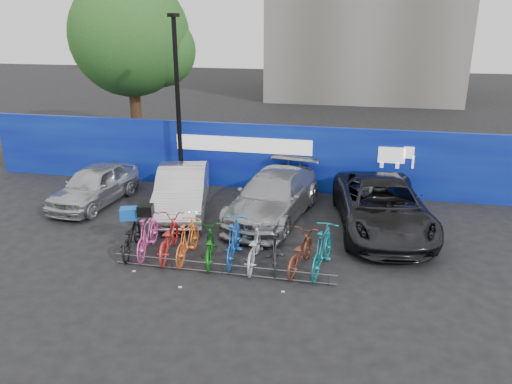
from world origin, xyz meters
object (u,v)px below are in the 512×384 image
(bike_9, at_px, (323,249))
(tree, at_px, (136,39))
(bike_3, at_px, (188,240))
(bike_0, at_px, (131,236))
(bike_2, at_px, (168,237))
(car_2, at_px, (273,196))
(car_0, at_px, (94,185))
(bike_6, at_px, (254,247))
(bike_rack, at_px, (222,269))
(bike_5, at_px, (234,241))
(bike_8, at_px, (300,252))
(car_1, at_px, (182,190))
(lamppost, at_px, (178,100))
(bike_7, at_px, (275,248))
(car_3, at_px, (382,206))
(bike_1, at_px, (148,235))
(bike_4, at_px, (209,246))

(bike_9, bearing_deg, tree, -38.02)
(tree, distance_m, bike_3, 12.36)
(bike_0, bearing_deg, bike_2, 170.40)
(tree, height_order, car_2, tree)
(car_0, xyz_separation_m, bike_9, (7.91, -3.22, -0.06))
(bike_0, xyz_separation_m, bike_6, (3.36, -0.03, 0.02))
(tree, xyz_separation_m, bike_3, (5.68, -10.00, -4.54))
(bike_rack, xyz_separation_m, bike_5, (0.11, 0.75, 0.42))
(car_0, relative_size, bike_8, 2.15)
(bike_0, bearing_deg, bike_rack, 153.83)
(car_2, xyz_separation_m, bike_6, (0.08, -3.26, -0.21))
(tree, relative_size, car_1, 1.78)
(lamppost, distance_m, car_1, 3.42)
(lamppost, height_order, bike_7, lamppost)
(lamppost, bearing_deg, car_1, -69.52)
(lamppost, height_order, bike_5, lamppost)
(car_3, bearing_deg, bike_6, -145.76)
(bike_8, xyz_separation_m, bike_9, (0.56, 0.01, 0.12))
(bike_5, bearing_deg, tree, -59.48)
(tree, xyz_separation_m, bike_7, (7.96, -9.95, -4.55))
(car_0, relative_size, bike_1, 2.09)
(car_1, bearing_deg, car_0, 164.95)
(car_2, distance_m, bike_5, 3.21)
(bike_0, distance_m, bike_9, 5.10)
(lamppost, bearing_deg, car_3, -18.31)
(bike_rack, height_order, bike_7, bike_7)
(car_3, xyz_separation_m, bike_7, (-2.69, -2.96, -0.23))
(bike_6, distance_m, bike_7, 0.53)
(bike_6, bearing_deg, bike_0, -4.22)
(bike_1, xyz_separation_m, bike_3, (1.14, -0.06, -0.02))
(bike_5, bearing_deg, car_3, -146.59)
(car_0, relative_size, bike_2, 1.96)
(bike_1, bearing_deg, bike_2, 175.84)
(bike_3, distance_m, bike_4, 0.60)
(bike_7, bearing_deg, bike_9, 168.94)
(bike_6, bearing_deg, bike_4, 0.16)
(bike_5, bearing_deg, bike_1, -3.40)
(bike_5, bearing_deg, bike_4, 10.31)
(bike_1, distance_m, bike_3, 1.14)
(lamppost, xyz_separation_m, bike_6, (3.85, -5.33, -2.77))
(car_2, xyz_separation_m, bike_0, (-3.29, -3.23, -0.23))
(car_3, bearing_deg, bike_5, -150.92)
(bike_1, bearing_deg, bike_5, 174.50)
(bike_7, distance_m, bike_9, 1.20)
(tree, xyz_separation_m, bike_2, (5.11, -9.92, -4.55))
(bike_0, height_order, bike_9, bike_9)
(lamppost, xyz_separation_m, bike_7, (4.38, -5.30, -2.76))
(bike_3, height_order, bike_4, bike_3)
(bike_1, bearing_deg, car_1, -93.36)
(bike_7, distance_m, bike_8, 0.64)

